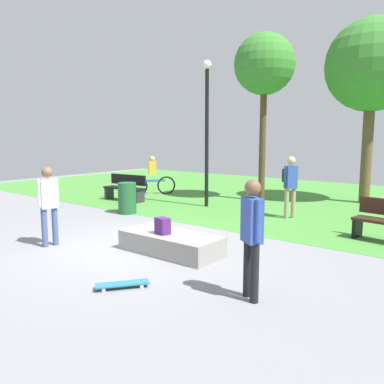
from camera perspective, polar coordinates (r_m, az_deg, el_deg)
The scene contains 14 objects.
ground_plane at distance 8.37m, azimuth -8.55°, elevation -7.76°, with size 28.00×28.00×0.00m, color gray.
grass_lawn at distance 15.04m, azimuth 14.89°, elevation -0.87°, with size 26.60×11.64×0.01m, color #478C38.
concrete_ledge at distance 7.83m, azimuth -3.03°, elevation -7.33°, with size 2.04×0.90×0.39m, color gray.
backpack_on_ledge at distance 7.72m, azimuth -4.24°, elevation -4.87°, with size 0.28×0.20×0.32m, color #4C1E66.
skater_performing_trick at distance 5.52m, azimuth 8.58°, elevation -5.46°, with size 0.38×0.34×1.69m.
skater_watching at distance 8.66m, azimuth -19.91°, elevation -1.15°, with size 0.26×0.42×1.64m.
skateboard_by_ledge at distance 6.21m, azimuth -9.97°, elevation -12.87°, with size 0.63×0.77×0.08m.
park_bench_center_lawn at distance 14.18m, azimuth -9.54°, elevation 0.71°, with size 1.63×0.61×0.91m.
tree_tall_oak at distance 14.78m, azimuth 24.43°, elevation 16.09°, with size 3.01×3.01×6.06m.
tree_slender_maple at distance 14.21m, azimuth 10.35°, elevation 17.38°, with size 2.05×2.05×5.69m.
lamp_post at distance 12.70m, azimuth 2.15°, elevation 10.26°, with size 0.28×0.28×4.58m.
trash_bin at distance 11.82m, azimuth -9.29°, elevation -0.86°, with size 0.53×0.53×0.91m, color #1E592D.
pedestrian_with_backpack at distance 11.26m, azimuth 13.90°, elevation 1.52°, with size 0.44×0.43×1.72m.
cyclist_on_bicycle at distance 15.57m, azimuth -5.71°, elevation 2.00°, with size 1.15×1.49×1.52m.
Camera 1 is at (5.93, -5.46, 2.27)m, focal length 37.17 mm.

